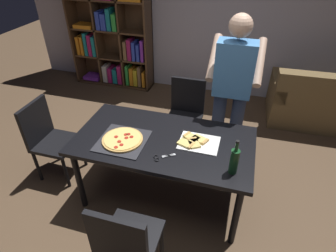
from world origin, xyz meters
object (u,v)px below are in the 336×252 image
object	(u,v)px
chair_left_end	(48,136)
kitchen_scissors	(161,157)
person_serving_pizza	(232,89)
couch	(332,105)
chair_near_camera	(126,241)
pepperoni_pizza_on_tray	(123,140)
chair_far_side	(186,111)
wine_bottle	(234,161)
bookshelf	(110,33)
dining_table	(164,146)

from	to	relation	value
chair_left_end	kitchen_scissors	size ratio (longest dim) A/B	4.73
person_serving_pizza	couch	bearing A→B (deg)	42.90
chair_near_camera	couch	size ratio (longest dim) A/B	0.52
chair_left_end	pepperoni_pizza_on_tray	bearing A→B (deg)	-7.86
chair_far_side	pepperoni_pizza_on_tray	size ratio (longest dim) A/B	2.07
chair_near_camera	chair_far_side	xyz separation A→B (m)	(0.00, 1.85, 0.00)
chair_near_camera	chair_far_side	size ratio (longest dim) A/B	1.00
chair_near_camera	chair_left_end	xyz separation A→B (m)	(-1.31, 0.93, 0.00)
person_serving_pizza	wine_bottle	xyz separation A→B (m)	(0.13, -0.96, -0.13)
couch	person_serving_pizza	bearing A→B (deg)	-137.10
chair_far_side	person_serving_pizza	distance (m)	0.75
chair_far_side	chair_left_end	distance (m)	1.61
wine_bottle	kitchen_scissors	xyz separation A→B (m)	(-0.60, 0.00, -0.11)
bookshelf	chair_left_end	bearing A→B (deg)	-81.41
chair_near_camera	wine_bottle	size ratio (longest dim) A/B	2.85
pepperoni_pizza_on_tray	wine_bottle	distance (m)	1.02
kitchen_scissors	dining_table	bearing A→B (deg)	102.05
chair_left_end	bookshelf	distance (m)	2.44
dining_table	person_serving_pizza	world-z (taller)	person_serving_pizza
couch	bookshelf	world-z (taller)	bookshelf
person_serving_pizza	kitchen_scissors	world-z (taller)	person_serving_pizza
chair_far_side	pepperoni_pizza_on_tray	bearing A→B (deg)	-108.36
pepperoni_pizza_on_tray	kitchen_scissors	size ratio (longest dim) A/B	2.28
chair_near_camera	chair_far_side	distance (m)	1.85
chair_near_camera	kitchen_scissors	world-z (taller)	chair_near_camera
chair_left_end	couch	world-z (taller)	chair_left_end
wine_bottle	kitchen_scissors	size ratio (longest dim) A/B	1.66
person_serving_pizza	kitchen_scissors	size ratio (longest dim) A/B	9.20
dining_table	kitchen_scissors	size ratio (longest dim) A/B	8.71
chair_far_side	bookshelf	distance (m)	2.25
couch	pepperoni_pizza_on_tray	size ratio (longest dim) A/B	3.97
chair_near_camera	kitchen_scissors	distance (m)	0.72
chair_left_end	couch	size ratio (longest dim) A/B	0.52
chair_left_end	bookshelf	bearing A→B (deg)	98.59
pepperoni_pizza_on_tray	chair_far_side	bearing A→B (deg)	71.64
chair_near_camera	person_serving_pizza	distance (m)	1.78
couch	pepperoni_pizza_on_tray	xyz separation A→B (m)	(-2.25, -2.12, 0.46)
dining_table	bookshelf	size ratio (longest dim) A/B	0.85
dining_table	kitchen_scissors	xyz separation A→B (m)	(0.05, -0.25, 0.08)
chair_left_end	person_serving_pizza	distance (m)	2.03
kitchen_scissors	chair_far_side	bearing A→B (deg)	92.62
bookshelf	wine_bottle	size ratio (longest dim) A/B	6.17
dining_table	chair_near_camera	bearing A→B (deg)	-90.00
chair_far_side	kitchen_scissors	xyz separation A→B (m)	(0.05, -1.18, 0.24)
kitchen_scissors	chair_near_camera	bearing A→B (deg)	-94.58
dining_table	pepperoni_pizza_on_tray	xyz separation A→B (m)	(-0.35, -0.13, 0.09)
wine_bottle	chair_far_side	bearing A→B (deg)	119.02
bookshelf	person_serving_pizza	xyz separation A→B (m)	(2.20, -1.67, 0.09)
chair_near_camera	pepperoni_pizza_on_tray	size ratio (longest dim) A/B	2.07
bookshelf	kitchen_scissors	world-z (taller)	bookshelf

